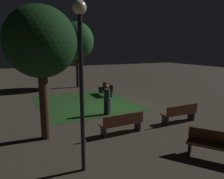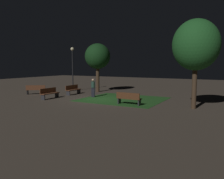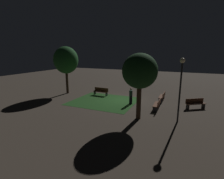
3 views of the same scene
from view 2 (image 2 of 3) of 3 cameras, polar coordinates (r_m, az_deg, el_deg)
ground_plane at (r=18.57m, az=-3.33°, el=-2.53°), size 60.00×60.00×0.00m
grass_lawn at (r=18.76m, az=2.75°, el=-2.42°), size 5.79×6.48×0.01m
bench_back_row at (r=22.00m, az=-9.71°, el=0.04°), size 1.81×0.50×0.88m
bench_corner at (r=19.71m, az=-15.35°, el=-0.82°), size 1.80×0.48×0.88m
bench_by_lamp at (r=22.87m, az=-18.45°, el=0.04°), size 1.42×1.75×0.88m
bench_front_right at (r=16.15m, az=4.18°, el=-2.16°), size 0.55×1.82×0.88m
tree_near_wall at (r=23.61m, az=-3.62°, el=8.18°), size 2.60×2.60×4.96m
tree_left_canopy at (r=15.52m, az=20.21°, el=10.32°), size 2.92×2.92×5.68m
lamp_post_plaza_east at (r=24.79m, az=-9.83°, el=6.90°), size 0.36×0.36×4.63m
pedestrian at (r=19.89m, az=-4.76°, el=0.52°), size 0.32×0.34×1.61m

